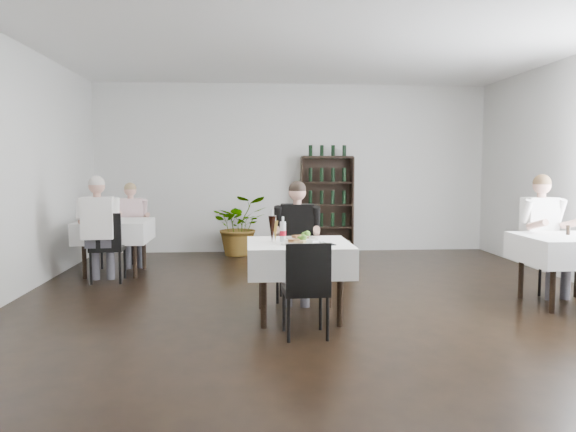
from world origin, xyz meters
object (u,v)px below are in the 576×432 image
at_px(main_table, 299,257).
at_px(diner_main, 297,232).
at_px(wine_shelf, 327,205).
at_px(potted_tree, 240,225).

height_order(main_table, diner_main, diner_main).
bearing_deg(wine_shelf, main_table, -101.78).
xyz_separation_m(potted_tree, diner_main, (0.69, -3.39, 0.27)).
xyz_separation_m(wine_shelf, main_table, (-0.90, -4.31, -0.23)).
height_order(wine_shelf, main_table, wine_shelf).
bearing_deg(diner_main, potted_tree, 101.52).
bearing_deg(main_table, diner_main, 86.22).
relative_size(wine_shelf, main_table, 1.70).
distance_m(main_table, diner_main, 0.71).
xyz_separation_m(wine_shelf, potted_tree, (-1.55, -0.23, -0.32)).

